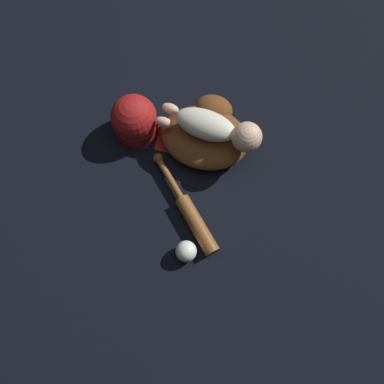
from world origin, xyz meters
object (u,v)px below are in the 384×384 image
object	(u,v)px
baseball	(186,251)
baseball_bat	(190,214)
baseball_glove	(206,132)
baby_figure	(218,128)
baseball_cap	(135,120)

from	to	relation	value
baseball	baseball_bat	bearing A→B (deg)	79.33
baseball_glove	baseball_bat	bearing A→B (deg)	-105.56
baby_figure	baseball_glove	bearing A→B (deg)	129.89
baseball	baseball_glove	bearing A→B (deg)	75.91
baby_figure	baseball	xyz separation A→B (m)	(-0.15, -0.41, -0.11)
baby_figure	baseball_bat	size ratio (longest dim) A/B	0.93
baby_figure	baseball_bat	bearing A→B (deg)	-113.87
baby_figure	baseball	bearing A→B (deg)	-109.67
baby_figure	baseball_cap	bearing A→B (deg)	160.94
baseball_cap	baby_figure	bearing A→B (deg)	-19.06
baseball_bat	baseball_cap	bearing A→B (deg)	115.74
baseball	baseball_cap	world-z (taller)	baseball_cap
baseball_glove	baseball_cap	bearing A→B (deg)	166.54
baseball	baseball_cap	distance (m)	0.54
baseball_glove	baseball_bat	world-z (taller)	baseball_glove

